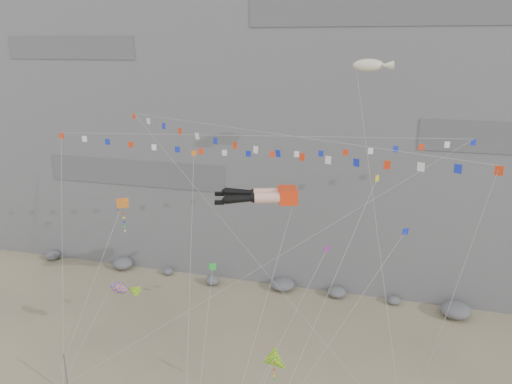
% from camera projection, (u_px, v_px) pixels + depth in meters
% --- Properties ---
extents(cliff, '(80.00, 28.00, 50.00)m').
position_uv_depth(cliff, '(312.00, 55.00, 62.55)').
color(cliff, slate).
rests_on(cliff, ground).
extents(talus_boulders, '(60.00, 3.00, 1.20)m').
position_uv_depth(talus_boulders, '(283.00, 285.00, 55.67)').
color(talus_boulders, '#5D5E62').
rests_on(talus_boulders, ground).
extents(anchor_pole_left, '(0.12, 0.12, 3.71)m').
position_uv_depth(anchor_pole_left, '(66.00, 375.00, 38.52)').
color(anchor_pole_left, gray).
rests_on(anchor_pole_left, ground).
extents(legs_kite, '(7.09, 17.00, 21.18)m').
position_uv_depth(legs_kite, '(265.00, 196.00, 41.67)').
color(legs_kite, red).
rests_on(legs_kite, ground).
extents(flag_banner_upper, '(36.77, 18.15, 26.54)m').
position_uv_depth(flag_banner_upper, '(260.00, 136.00, 45.03)').
color(flag_banner_upper, red).
rests_on(flag_banner_upper, ground).
extents(flag_banner_lower, '(30.00, 13.98, 23.77)m').
position_uv_depth(flag_banner_lower, '(267.00, 133.00, 37.59)').
color(flag_banner_lower, red).
rests_on(flag_banner_lower, ground).
extents(harlequin_kite, '(5.05, 6.60, 15.31)m').
position_uv_depth(harlequin_kite, '(122.00, 204.00, 41.21)').
color(harlequin_kite, red).
rests_on(harlequin_kite, ground).
extents(fish_windsock, '(5.59, 4.14, 8.95)m').
position_uv_depth(fish_windsock, '(119.00, 288.00, 40.27)').
color(fish_windsock, orange).
rests_on(fish_windsock, ground).
extents(delta_kite, '(3.01, 5.62, 7.55)m').
position_uv_depth(delta_kite, '(274.00, 360.00, 34.78)').
color(delta_kite, yellow).
rests_on(delta_kite, ground).
extents(blimp_windsock, '(6.81, 15.09, 28.75)m').
position_uv_depth(blimp_windsock, '(368.00, 66.00, 41.50)').
color(blimp_windsock, beige).
rests_on(blimp_windsock, ground).
extents(small_kite_a, '(5.43, 15.58, 23.20)m').
position_uv_depth(small_kite_a, '(194.00, 160.00, 43.99)').
color(small_kite_a, orange).
rests_on(small_kite_a, ground).
extents(small_kite_b, '(5.37, 9.82, 14.92)m').
position_uv_depth(small_kite_b, '(325.00, 253.00, 39.54)').
color(small_kite_b, purple).
rests_on(small_kite_b, ground).
extents(small_kite_c, '(1.63, 7.79, 12.40)m').
position_uv_depth(small_kite_c, '(212.00, 269.00, 37.94)').
color(small_kite_c, green).
rests_on(small_kite_c, ground).
extents(small_kite_d, '(6.74, 13.96, 21.93)m').
position_uv_depth(small_kite_d, '(375.00, 184.00, 38.74)').
color(small_kite_d, yellow).
rests_on(small_kite_d, ground).
extents(small_kite_e, '(9.04, 8.96, 17.76)m').
position_uv_depth(small_kite_e, '(403.00, 235.00, 36.30)').
color(small_kite_e, '#1528BC').
rests_on(small_kite_e, ground).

